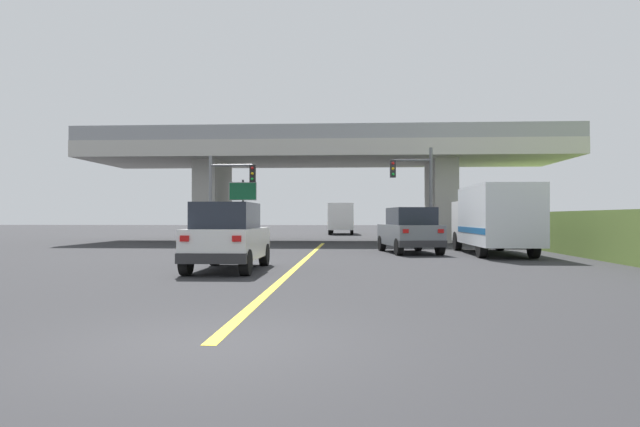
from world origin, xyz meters
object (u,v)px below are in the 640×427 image
(traffic_signal_farside, at_px, (226,188))
(highway_sign, at_px, (243,196))
(box_truck, at_px, (494,218))
(semi_truck_distant, at_px, (341,218))
(traffic_signal_nearside, at_px, (417,184))
(suv_crossing, at_px, (410,230))
(suv_lead, at_px, (228,237))

(traffic_signal_farside, bearing_deg, highway_sign, 90.07)
(box_truck, bearing_deg, semi_truck_distant, 103.57)
(semi_truck_distant, bearing_deg, traffic_signal_nearside, -78.29)
(highway_sign, bearing_deg, traffic_signal_farside, -89.93)
(traffic_signal_farside, bearing_deg, suv_crossing, -31.16)
(traffic_signal_nearside, bearing_deg, box_truck, -70.66)
(traffic_signal_nearside, bearing_deg, traffic_signal_farside, -178.01)
(traffic_signal_farside, relative_size, semi_truck_distant, 0.72)
(traffic_signal_farside, bearing_deg, traffic_signal_nearside, 1.99)
(suv_crossing, height_order, box_truck, box_truck)
(suv_lead, xyz_separation_m, box_truck, (9.76, 7.77, 0.53))
(box_truck, bearing_deg, suv_crossing, 166.72)
(traffic_signal_farside, bearing_deg, semi_truck_distant, 75.24)
(suv_crossing, bearing_deg, semi_truck_distant, 87.89)
(traffic_signal_nearside, relative_size, traffic_signal_farside, 1.08)
(box_truck, distance_m, traffic_signal_nearside, 7.62)
(traffic_signal_nearside, xyz_separation_m, highway_sign, (-10.61, 4.42, -0.46))
(suv_lead, relative_size, highway_sign, 1.10)
(highway_sign, height_order, semi_truck_distant, highway_sign)
(box_truck, xyz_separation_m, highway_sign, (-13.06, 11.40, 1.40))
(suv_lead, distance_m, box_truck, 12.49)
(suv_crossing, bearing_deg, highway_sign, 122.86)
(suv_crossing, bearing_deg, traffic_signal_farside, 139.55)
(suv_lead, relative_size, semi_truck_distant, 0.63)
(box_truck, xyz_separation_m, traffic_signal_nearside, (-2.45, 6.97, 1.86))
(suv_crossing, xyz_separation_m, highway_sign, (-9.57, 10.57, 1.94))
(suv_lead, bearing_deg, suv_crossing, 53.88)
(suv_lead, distance_m, traffic_signal_farside, 14.91)
(traffic_signal_nearside, distance_m, traffic_signal_farside, 10.61)
(highway_sign, bearing_deg, traffic_signal_nearside, -22.62)
(box_truck, distance_m, semi_truck_distant, 30.13)
(suv_crossing, relative_size, traffic_signal_farside, 0.94)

